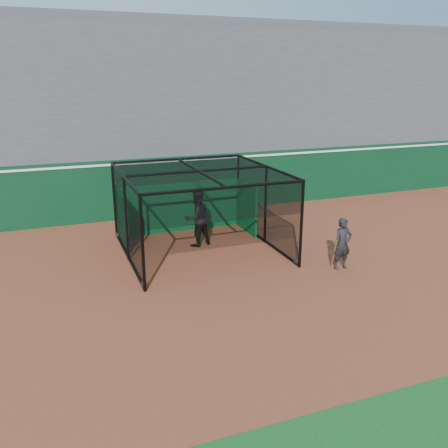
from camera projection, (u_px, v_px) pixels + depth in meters
name	position (u px, v px, depth m)	size (l,w,h in m)	color
ground	(229.00, 295.00, 13.03)	(120.00, 120.00, 0.00)	brown
outfield_wall	(157.00, 186.00, 20.23)	(50.00, 0.50, 2.50)	#093219
grandstand	(136.00, 104.00, 22.64)	(50.00, 7.85, 8.95)	#4C4C4F
batting_cage	(199.00, 212.00, 15.96)	(5.01, 5.17, 2.78)	black
batter	(197.00, 218.00, 16.60)	(0.97, 0.76, 2.00)	black
on_deck_player	(343.00, 244.00, 14.60)	(0.62, 0.42, 1.63)	black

